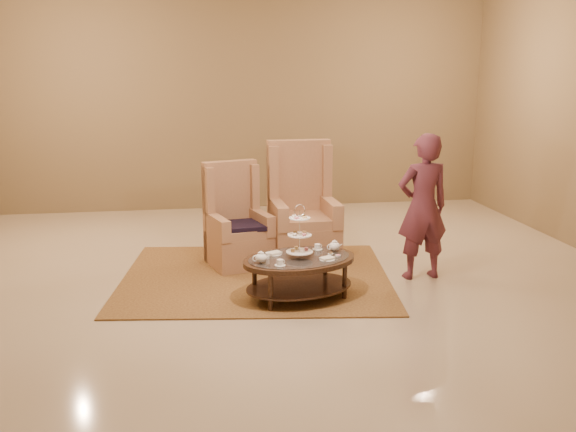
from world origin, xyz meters
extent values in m
plane|color=#C4B292|center=(0.00, 0.00, 0.00)|extent=(8.00, 8.00, 0.00)
cube|color=silver|center=(0.00, 0.00, 0.00)|extent=(8.00, 8.00, 0.02)
cube|color=olive|center=(0.00, 4.00, 1.75)|extent=(8.00, 0.04, 3.50)
cube|color=olive|center=(-0.22, 0.29, 0.01)|extent=(3.22, 2.80, 0.02)
cylinder|color=black|center=(-0.19, -0.75, 0.19)|extent=(0.06, 0.06, 0.38)
cylinder|color=black|center=(0.59, -0.53, 0.19)|extent=(0.06, 0.06, 0.38)
cylinder|color=black|center=(-0.30, -0.34, 0.19)|extent=(0.06, 0.06, 0.38)
cylinder|color=black|center=(0.48, -0.13, 0.19)|extent=(0.06, 0.06, 0.38)
cylinder|color=white|center=(0.14, -0.44, 0.68)|extent=(0.01, 0.01, 0.48)
torus|color=white|center=(0.14, -0.44, 0.92)|extent=(0.12, 0.04, 0.12)
cylinder|color=white|center=(0.14, -0.44, 0.49)|extent=(0.33, 0.33, 0.01)
cylinder|color=white|center=(0.14, -0.44, 0.67)|extent=(0.29, 0.29, 0.01)
cylinder|color=white|center=(0.14, -0.44, 0.84)|extent=(0.26, 0.26, 0.01)
cylinder|color=#D06A77|center=(0.22, -0.42, 0.51)|extent=(0.05, 0.05, 0.03)
cylinder|color=#DBB26D|center=(0.12, -0.37, 0.51)|extent=(0.05, 0.05, 0.03)
cylinder|color=brown|center=(0.07, -0.46, 0.51)|extent=(0.05, 0.05, 0.03)
cylinder|color=white|center=(0.16, -0.51, 0.51)|extent=(0.05, 0.05, 0.03)
ellipsoid|color=#DBB26D|center=(0.20, -0.40, 0.69)|extent=(0.05, 0.05, 0.03)
ellipsoid|color=brown|center=(0.11, -0.38, 0.69)|extent=(0.05, 0.05, 0.03)
ellipsoid|color=white|center=(0.09, -0.47, 0.69)|extent=(0.05, 0.05, 0.03)
ellipsoid|color=#D06A77|center=(0.18, -0.49, 0.69)|extent=(0.05, 0.05, 0.03)
cube|color=brown|center=(0.18, -0.39, 0.85)|extent=(0.05, 0.04, 0.02)
cube|color=white|center=(0.10, -0.40, 0.85)|extent=(0.05, 0.04, 0.02)
cube|color=#D06A77|center=(0.11, -0.48, 0.85)|extent=(0.05, 0.04, 0.02)
cube|color=#DBB26D|center=(0.19, -0.48, 0.85)|extent=(0.05, 0.04, 0.02)
ellipsoid|color=white|center=(-0.26, -0.57, 0.49)|extent=(0.14, 0.14, 0.09)
cylinder|color=white|center=(-0.26, -0.57, 0.54)|extent=(0.07, 0.07, 0.01)
sphere|color=white|center=(-0.26, -0.57, 0.55)|extent=(0.02, 0.02, 0.02)
cone|color=white|center=(-0.19, -0.55, 0.49)|extent=(0.07, 0.04, 0.05)
torus|color=white|center=(-0.31, -0.58, 0.49)|extent=(0.07, 0.03, 0.07)
ellipsoid|color=white|center=(0.54, -0.28, 0.49)|extent=(0.14, 0.14, 0.09)
cylinder|color=white|center=(0.54, -0.28, 0.54)|extent=(0.07, 0.07, 0.01)
sphere|color=white|center=(0.54, -0.28, 0.55)|extent=(0.02, 0.02, 0.02)
cone|color=white|center=(0.61, -0.26, 0.49)|extent=(0.07, 0.04, 0.05)
torus|color=white|center=(0.48, -0.29, 0.49)|extent=(0.07, 0.03, 0.07)
cylinder|color=white|center=(-0.09, -0.68, 0.44)|extent=(0.13, 0.13, 0.01)
cylinder|color=white|center=(-0.09, -0.68, 0.47)|extent=(0.08, 0.08, 0.05)
torus|color=white|center=(-0.05, -0.67, 0.47)|extent=(0.04, 0.02, 0.03)
cylinder|color=white|center=(0.38, -0.20, 0.44)|extent=(0.13, 0.13, 0.01)
cylinder|color=white|center=(0.38, -0.20, 0.47)|extent=(0.08, 0.08, 0.05)
torus|color=white|center=(0.41, -0.19, 0.47)|extent=(0.04, 0.02, 0.03)
cylinder|color=white|center=(-0.09, -0.30, 0.44)|extent=(0.19, 0.19, 0.01)
cube|color=beige|center=(-0.09, -0.30, 0.45)|extent=(0.16, 0.15, 0.02)
cylinder|color=white|center=(0.40, -0.57, 0.44)|extent=(0.19, 0.19, 0.01)
cube|color=beige|center=(0.40, -0.57, 0.45)|extent=(0.16, 0.15, 0.02)
cylinder|color=white|center=(-0.18, -0.43, 0.47)|extent=(0.05, 0.05, 0.06)
cylinder|color=white|center=(0.53, -0.47, 0.44)|extent=(0.07, 0.07, 0.01)
cylinder|color=#D06A77|center=(0.53, -0.47, 0.45)|extent=(0.05, 0.05, 0.01)
cylinder|color=white|center=(0.47, -0.40, 0.44)|extent=(0.07, 0.07, 0.01)
cylinder|color=brown|center=(0.47, -0.40, 0.45)|extent=(0.05, 0.05, 0.01)
cylinder|color=white|center=(-0.25, -0.37, 0.44)|extent=(0.07, 0.07, 0.01)
cylinder|color=white|center=(-0.25, -0.37, 0.45)|extent=(0.05, 0.05, 0.01)
cube|color=#AF7952|center=(-0.37, 0.75, 0.20)|extent=(0.81, 0.81, 0.39)
cube|color=#AF7952|center=(-0.36, 0.71, 0.44)|extent=(0.69, 0.69, 0.09)
cube|color=#AF7952|center=(-0.44, 1.01, 0.61)|extent=(0.66, 0.31, 1.21)
cube|color=#AF7952|center=(-0.70, 0.90, 0.89)|extent=(0.15, 0.22, 0.56)
cube|color=#AF7952|center=(-0.17, 1.06, 0.89)|extent=(0.15, 0.22, 0.56)
cube|color=#AF7952|center=(-0.61, 0.63, 0.51)|extent=(0.27, 0.60, 0.24)
cube|color=#AF7952|center=(-0.10, 0.78, 0.51)|extent=(0.27, 0.60, 0.24)
cube|color=black|center=(-0.35, 0.68, 0.50)|extent=(0.58, 0.54, 0.06)
cube|color=#AF7952|center=(0.42, 0.84, 0.23)|extent=(0.79, 0.79, 0.46)
cube|color=#AF7952|center=(0.42, 0.78, 0.52)|extent=(0.68, 0.68, 0.11)
cube|color=#AF7952|center=(0.41, 1.15, 0.71)|extent=(0.77, 0.18, 1.43)
cube|color=#AF7952|center=(0.08, 1.10, 1.04)|extent=(0.12, 0.25, 0.66)
cube|color=#AF7952|center=(0.74, 1.12, 1.04)|extent=(0.12, 0.25, 0.66)
cube|color=#AF7952|center=(0.10, 0.77, 0.60)|extent=(0.15, 0.70, 0.29)
cube|color=#AF7952|center=(0.74, 0.79, 0.60)|extent=(0.15, 0.70, 0.29)
imported|color=#582531|center=(1.59, 0.02, 0.80)|extent=(0.62, 0.44, 1.61)
camera|label=1|loc=(-0.92, -6.48, 2.29)|focal=40.00mm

